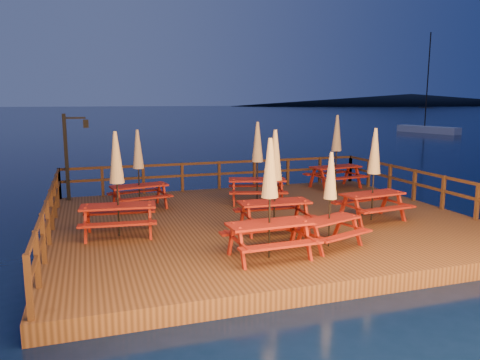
{
  "coord_description": "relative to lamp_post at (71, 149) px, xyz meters",
  "views": [
    {
      "loc": [
        -4.86,
        -12.53,
        3.89
      ],
      "look_at": [
        -0.54,
        0.6,
        1.49
      ],
      "focal_mm": 35.0,
      "sensor_mm": 36.0,
      "label": 1
    }
  ],
  "objects": [
    {
      "name": "headland_right",
      "position": [
        190.39,
        225.45,
        1.3
      ],
      "size": [
        230.4,
        86.4,
        7.0
      ],
      "primitive_type": "ellipsoid",
      "color": "black",
      "rests_on": "ground"
    },
    {
      "name": "picnic_table_0",
      "position": [
        9.86,
        -0.87,
        -0.3
      ],
      "size": [
        2.2,
        1.89,
        2.87
      ],
      "rotation": [
        0.0,
        0.0,
        0.13
      ],
      "color": "maroon",
      "rests_on": "deck"
    },
    {
      "name": "picnic_table_7",
      "position": [
        1.21,
        -5.01,
        -0.4
      ],
      "size": [
        2.04,
        1.74,
        2.69
      ],
      "rotation": [
        0.0,
        0.0,
        -0.11
      ],
      "color": "maroon",
      "rests_on": "deck"
    },
    {
      "name": "railing",
      "position": [
        5.39,
        -2.77,
        -1.03
      ],
      "size": [
        11.8,
        9.75,
        1.1
      ],
      "color": "#391B12",
      "rests_on": "deck"
    },
    {
      "name": "picnic_table_5",
      "position": [
        5.93,
        -7.49,
        -0.61
      ],
      "size": [
        1.93,
        1.75,
        2.28
      ],
      "rotation": [
        0.0,
        0.0,
        0.33
      ],
      "color": "maroon",
      "rests_on": "deck"
    },
    {
      "name": "sailboat",
      "position": [
        38.23,
        27.8,
        -1.81
      ],
      "size": [
        3.03,
        7.9,
        11.58
      ],
      "rotation": [
        0.0,
        0.0,
        0.22
      ],
      "color": "silver",
      "rests_on": "ground"
    },
    {
      "name": "deck_piles",
      "position": [
        5.39,
        -4.55,
        -2.5
      ],
      "size": [
        11.44,
        9.44,
        1.4
      ],
      "color": "#391B12",
      "rests_on": "ground"
    },
    {
      "name": "picnic_table_1",
      "position": [
        5.19,
        -5.86,
        -0.39
      ],
      "size": [
        1.97,
        1.65,
        2.71
      ],
      "rotation": [
        0.0,
        0.0,
        -0.05
      ],
      "color": "maroon",
      "rests_on": "deck"
    },
    {
      "name": "picnic_table_6",
      "position": [
        4.27,
        -7.8,
        -0.41
      ],
      "size": [
        1.93,
        1.61,
        2.67
      ],
      "rotation": [
        0.0,
        0.0,
        0.04
      ],
      "color": "maroon",
      "rests_on": "deck"
    },
    {
      "name": "picnic_table_4",
      "position": [
        2.06,
        -2.06,
        -0.48
      ],
      "size": [
        2.01,
        1.75,
        2.54
      ],
      "rotation": [
        0.0,
        0.0,
        0.18
      ],
      "color": "maroon",
      "rests_on": "deck"
    },
    {
      "name": "picnic_table_2",
      "position": [
        8.32,
        -5.69,
        -0.4
      ],
      "size": [
        2.05,
        1.77,
        2.68
      ],
      "rotation": [
        0.0,
        0.0,
        0.13
      ],
      "color": "maroon",
      "rests_on": "deck"
    },
    {
      "name": "ground",
      "position": [
        5.39,
        -4.55,
        -2.2
      ],
      "size": [
        500.0,
        500.0,
        0.0
      ],
      "primitive_type": "plane",
      "color": "#051232",
      "rests_on": "ground"
    },
    {
      "name": "deck",
      "position": [
        5.39,
        -4.55,
        -2.0
      ],
      "size": [
        12.0,
        10.0,
        0.4
      ],
      "primitive_type": "cube",
      "color": "#462B16",
      "rests_on": "ground"
    },
    {
      "name": "picnic_table_3",
      "position": [
        5.95,
        -2.47,
        -0.37
      ],
      "size": [
        2.28,
        2.05,
        2.74
      ],
      "rotation": [
        0.0,
        0.0,
        -0.28
      ],
      "color": "maroon",
      "rests_on": "deck"
    },
    {
      "name": "lamp_post",
      "position": [
        0.0,
        0.0,
        0.0
      ],
      "size": [
        0.85,
        0.18,
        3.0
      ],
      "color": "black",
      "rests_on": "deck"
    }
  ]
}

